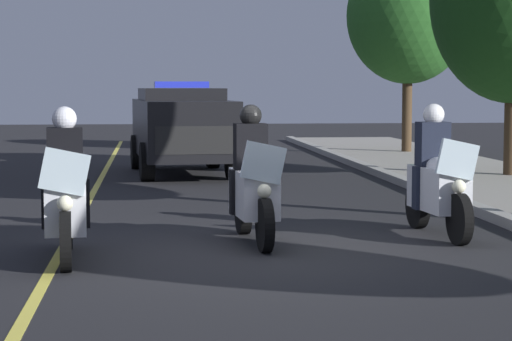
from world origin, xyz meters
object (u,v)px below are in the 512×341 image
Objects in this scene: police_motorcycle_trailing at (438,183)px; police_suv at (182,126)px; police_motorcycle_lead_right at (253,187)px; tree_behind_suv at (408,16)px; police_motorcycle_lead_left at (65,198)px.

police_motorcycle_trailing is 0.43× the size of police_suv.
police_suv is (-9.85, -0.58, 0.37)m from police_motorcycle_lead_right.
police_suv is 0.88× the size of tree_behind_suv.
police_motorcycle_trailing is at bearing -13.14° from tree_behind_suv.
police_suv is at bearing -176.65° from police_motorcycle_lead_right.
tree_behind_suv is at bearing 130.13° from police_suv.
police_motorcycle_lead_right is 0.43× the size of police_suv.
police_motorcycle_lead_left is 0.43× the size of police_suv.
police_suv reaches higher than police_motorcycle_lead_right.
police_motorcycle_trailing is at bearing 17.45° from police_suv.
police_motorcycle_lead_left is at bearing -8.61° from police_suv.
police_motorcycle_lead_right and police_motorcycle_trailing have the same top height.
tree_behind_suv reaches higher than police_motorcycle_trailing.
police_suv is at bearing -162.55° from police_motorcycle_trailing.
police_motorcycle_lead_right is (-1.00, 2.22, 0.00)m from police_motorcycle_lead_left.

